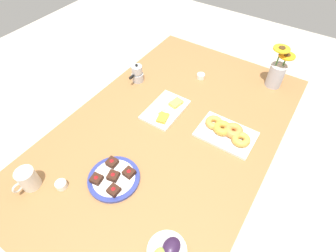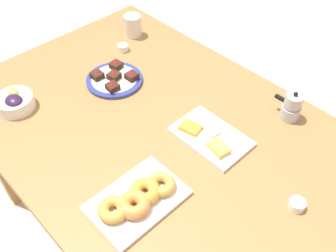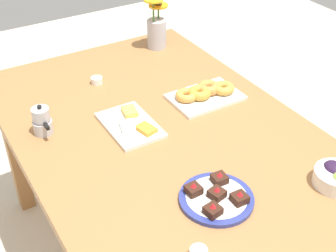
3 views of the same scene
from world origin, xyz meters
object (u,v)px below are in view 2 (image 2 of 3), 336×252
at_px(moka_pot, 291,107).
at_px(coffee_mug, 133,25).
at_px(croissant_platter, 138,199).
at_px(grape_bowl, 15,102).
at_px(jam_cup_honey, 123,47).
at_px(dessert_plate, 114,79).
at_px(jam_cup_berry, 297,204).
at_px(cheese_platter, 210,136).
at_px(dining_table, 168,150).

bearing_deg(moka_pot, coffee_mug, 3.70).
relative_size(croissant_platter, moka_pot, 2.35).
distance_m(grape_bowl, moka_pot, 1.01).
bearing_deg(croissant_platter, jam_cup_honey, -35.80).
relative_size(dessert_plate, moka_pot, 1.90).
relative_size(croissant_platter, jam_cup_honey, 5.83).
bearing_deg(moka_pot, jam_cup_berry, 126.76).
xyz_separation_m(croissant_platter, jam_cup_berry, (-0.33, -0.32, -0.01)).
distance_m(jam_cup_berry, moka_pot, 0.39).
bearing_deg(croissant_platter, coffee_mug, -39.17).
bearing_deg(grape_bowl, cheese_platter, -146.21).
height_order(grape_bowl, cheese_platter, grape_bowl).
xyz_separation_m(jam_cup_honey, jam_cup_berry, (-0.98, 0.14, 0.00)).
height_order(cheese_platter, dessert_plate, dessert_plate).
xyz_separation_m(dining_table, croissant_platter, (-0.14, 0.26, 0.11)).
relative_size(dining_table, grape_bowl, 11.48).
relative_size(grape_bowl, jam_cup_honey, 2.90).
xyz_separation_m(dining_table, moka_pot, (-0.24, -0.38, 0.13)).
bearing_deg(coffee_mug, croissant_platter, 140.83).
distance_m(dining_table, croissant_platter, 0.31).
relative_size(grape_bowl, moka_pot, 1.17).
xyz_separation_m(cheese_platter, dessert_plate, (0.47, 0.04, 0.00)).
bearing_deg(jam_cup_honey, moka_pot, -167.47).
bearing_deg(dessert_plate, jam_cup_honey, -48.01).
xyz_separation_m(jam_cup_honey, dessert_plate, (-0.15, 0.16, -0.00)).
bearing_deg(cheese_platter, moka_pot, -113.91).
distance_m(dining_table, cheese_platter, 0.17).
height_order(dining_table, dessert_plate, dessert_plate).
bearing_deg(jam_cup_berry, dining_table, 8.11).
xyz_separation_m(jam_cup_honey, moka_pot, (-0.75, -0.17, 0.03)).
height_order(coffee_mug, moka_pot, moka_pot).
relative_size(coffee_mug, jam_cup_berry, 2.35).
xyz_separation_m(jam_cup_berry, moka_pot, (0.23, -0.31, 0.03)).
xyz_separation_m(grape_bowl, jam_cup_berry, (-0.96, -0.38, -0.01)).
height_order(cheese_platter, croissant_platter, croissant_platter).
bearing_deg(cheese_platter, croissant_platter, 94.25).
bearing_deg(coffee_mug, dessert_plate, 127.45).
relative_size(coffee_mug, cheese_platter, 0.43).
bearing_deg(jam_cup_honey, croissant_platter, 144.20).
relative_size(coffee_mug, dessert_plate, 0.50).
distance_m(jam_cup_berry, dessert_plate, 0.83).
height_order(dining_table, grape_bowl, grape_bowl).
relative_size(coffee_mug, grape_bowl, 0.81).
xyz_separation_m(cheese_platter, croissant_platter, (-0.03, 0.35, 0.01)).
distance_m(jam_cup_honey, jam_cup_berry, 0.99).
distance_m(coffee_mug, croissant_platter, 0.92).
bearing_deg(coffee_mug, moka_pot, -176.30).
height_order(grape_bowl, croissant_platter, grape_bowl).
xyz_separation_m(cheese_platter, jam_cup_honey, (0.62, -0.12, 0.00)).
bearing_deg(coffee_mug, jam_cup_berry, 166.23).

